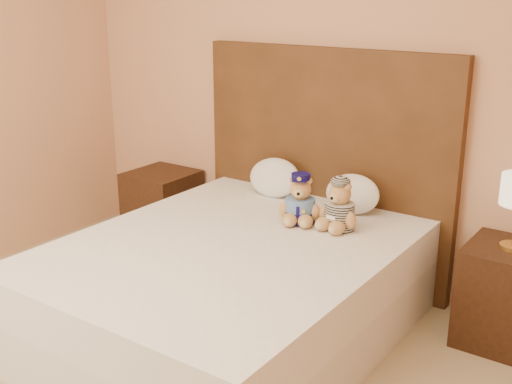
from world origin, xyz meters
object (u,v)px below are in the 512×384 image
teddy_police (300,199)px  teddy_prisoner (340,205)px  bed (230,290)px  pillow_left (274,176)px  pillow_right (352,192)px  nightstand_left (163,207)px  nightstand_right (507,296)px

teddy_police → teddy_prisoner: teddy_police is taller
bed → pillow_left: (-0.27, 0.83, 0.41)m
teddy_police → teddy_prisoner: size_ratio=1.02×
teddy_police → pillow_right: bearing=44.0°
teddy_prisoner → pillow_left: 0.71m
bed → teddy_police: (0.14, 0.49, 0.42)m
bed → teddy_police: 0.66m
nightstand_left → teddy_police: 1.48m
teddy_police → pillow_left: teddy_police is taller
nightstand_right → pillow_right: size_ratio=1.57×
teddy_prisoner → nightstand_right: bearing=25.4°
pillow_left → pillow_right: bearing=0.0°
nightstand_left → teddy_prisoner: teddy_prisoner is taller
bed → pillow_right: size_ratio=5.72×
pillow_left → nightstand_right: bearing=-1.1°
nightstand_right → teddy_police: bearing=-164.4°
teddy_prisoner → pillow_right: size_ratio=0.81×
teddy_prisoner → pillow_left: teddy_prisoner is taller
teddy_police → teddy_prisoner: (0.23, 0.04, -0.00)m
teddy_police → pillow_left: bearing=118.7°
bed → nightstand_left: size_ratio=3.64×
nightstand_left → nightstand_right: size_ratio=1.00×
teddy_prisoner → pillow_right: bearing=111.9°
teddy_police → pillow_left: (-0.41, 0.34, -0.01)m
bed → teddy_police: bearing=74.3°
nightstand_left → nightstand_right: bearing=0.0°
teddy_prisoner → pillow_right: teddy_prisoner is taller
bed → teddy_prisoner: bearing=54.9°
teddy_prisoner → pillow_left: bearing=162.7°
nightstand_left → pillow_right: pillow_right is taller
nightstand_left → nightstand_right: (2.50, 0.00, 0.00)m
nightstand_right → nightstand_left: bearing=180.0°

